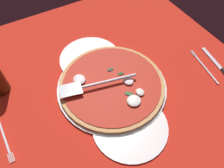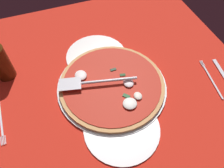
{
  "view_description": "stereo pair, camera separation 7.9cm",
  "coord_description": "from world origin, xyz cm",
  "px_view_note": "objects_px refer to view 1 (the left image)",
  "views": [
    {
      "loc": [
        41.18,
        -20.74,
        65.76
      ],
      "look_at": [
        0.13,
        2.74,
        2.3
      ],
      "focal_mm": 35.7,
      "sensor_mm": 36.0,
      "label": 1
    },
    {
      "loc": [
        44.52,
        -13.58,
        65.76
      ],
      "look_at": [
        0.13,
        2.74,
        2.3
      ],
      "focal_mm": 35.7,
      "sensor_mm": 36.0,
      "label": 2
    }
  ],
  "objects_px": {
    "dinner_plate_right": "(129,127)",
    "pizza": "(112,85)",
    "dinner_plate_left": "(90,58)",
    "pizza_server": "(94,84)",
    "place_setting_far": "(213,68)"
  },
  "relations": [
    {
      "from": "pizza",
      "to": "place_setting_far",
      "type": "distance_m",
      "value": 0.4
    },
    {
      "from": "place_setting_far",
      "to": "dinner_plate_left",
      "type": "bearing_deg",
      "value": 63.55
    },
    {
      "from": "dinner_plate_right",
      "to": "pizza",
      "type": "xyz_separation_m",
      "value": [
        -0.16,
        0.03,
        0.02
      ]
    },
    {
      "from": "pizza_server",
      "to": "place_setting_far",
      "type": "distance_m",
      "value": 0.47
    },
    {
      "from": "pizza",
      "to": "pizza_server",
      "type": "bearing_deg",
      "value": -107.13
    },
    {
      "from": "dinner_plate_left",
      "to": "pizza_server",
      "type": "xyz_separation_m",
      "value": [
        0.15,
        -0.05,
        0.04
      ]
    },
    {
      "from": "dinner_plate_left",
      "to": "place_setting_far",
      "type": "bearing_deg",
      "value": 54.26
    },
    {
      "from": "pizza",
      "to": "place_setting_far",
      "type": "relative_size",
      "value": 1.7
    },
    {
      "from": "dinner_plate_right",
      "to": "pizza",
      "type": "distance_m",
      "value": 0.17
    },
    {
      "from": "dinner_plate_left",
      "to": "pizza",
      "type": "bearing_deg",
      "value": 2.05
    },
    {
      "from": "place_setting_far",
      "to": "dinner_plate_right",
      "type": "bearing_deg",
      "value": 106.16
    },
    {
      "from": "dinner_plate_left",
      "to": "dinner_plate_right",
      "type": "bearing_deg",
      "value": -4.44
    },
    {
      "from": "dinner_plate_right",
      "to": "pizza",
      "type": "relative_size",
      "value": 0.65
    },
    {
      "from": "dinner_plate_right",
      "to": "pizza_server",
      "type": "relative_size",
      "value": 0.9
    },
    {
      "from": "dinner_plate_right",
      "to": "dinner_plate_left",
      "type": "bearing_deg",
      "value": 175.56
    }
  ]
}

